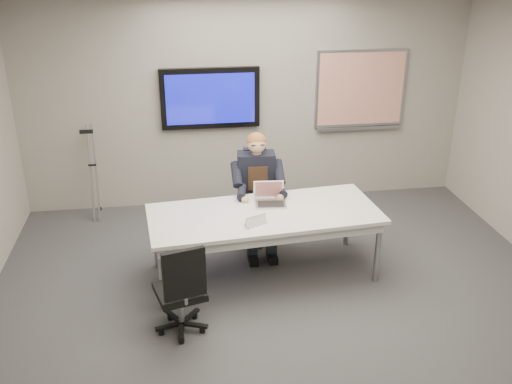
{
  "coord_description": "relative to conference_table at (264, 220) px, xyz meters",
  "views": [
    {
      "loc": [
        -0.99,
        -4.39,
        3.37
      ],
      "look_at": [
        -0.18,
        1.04,
        0.96
      ],
      "focal_mm": 40.0,
      "sensor_mm": 36.0,
      "label": 1
    }
  ],
  "objects": [
    {
      "name": "floor",
      "position": [
        0.1,
        -0.98,
        -0.67
      ],
      "size": [
        6.0,
        6.0,
        0.02
      ],
      "primitive_type": "cube",
      "color": "#38393B",
      "rests_on": "ground"
    },
    {
      "name": "ceiling",
      "position": [
        0.1,
        -0.98,
        2.13
      ],
      "size": [
        6.0,
        6.0,
        0.02
      ],
      "primitive_type": "cube",
      "color": "silver",
      "rests_on": "wall_back"
    },
    {
      "name": "wall_back",
      "position": [
        0.1,
        2.02,
        0.73
      ],
      "size": [
        6.0,
        0.02,
        2.8
      ],
      "primitive_type": "cube",
      "color": "gray",
      "rests_on": "ground"
    },
    {
      "name": "conference_table",
      "position": [
        0.0,
        0.0,
        0.0
      ],
      "size": [
        2.52,
        1.23,
        0.75
      ],
      "rotation": [
        0.0,
        0.0,
        0.09
      ],
      "color": "silver",
      "rests_on": "ground"
    },
    {
      "name": "tv_display",
      "position": [
        -0.4,
        1.97,
        0.83
      ],
      "size": [
        1.3,
        0.09,
        0.8
      ],
      "color": "black",
      "rests_on": "wall_back"
    },
    {
      "name": "whiteboard",
      "position": [
        1.65,
        1.99,
        0.87
      ],
      "size": [
        1.25,
        0.08,
        1.1
      ],
      "color": "#96979E",
      "rests_on": "wall_back"
    },
    {
      "name": "office_chair_far",
      "position": [
        0.04,
        0.82,
        -0.36
      ],
      "size": [
        0.56,
        0.56,
        0.98
      ],
      "rotation": [
        0.0,
        0.0,
        -0.23
      ],
      "color": "black",
      "rests_on": "ground"
    },
    {
      "name": "office_chair_near",
      "position": [
        -0.92,
        -0.91,
        -0.36
      ],
      "size": [
        0.56,
        0.56,
        0.96
      ],
      "rotation": [
        0.0,
        0.0,
        3.4
      ],
      "color": "black",
      "rests_on": "ground"
    },
    {
      "name": "seated_person",
      "position": [
        0.03,
        0.57,
        -0.1
      ],
      "size": [
        0.45,
        0.76,
        1.4
      ],
      "rotation": [
        0.0,
        0.0,
        -0.07
      ],
      "color": "#1C232F",
      "rests_on": "office_chair_far"
    },
    {
      "name": "crutch",
      "position": [
        -1.97,
        1.77,
        -0.02
      ],
      "size": [
        0.41,
        0.78,
        1.36
      ],
      "primitive_type": null,
      "rotation": [
        -0.27,
        0.0,
        -0.32
      ],
      "color": "#989A9F",
      "rests_on": "ground"
    },
    {
      "name": "laptop",
      "position": [
        0.1,
        0.23,
        0.14
      ],
      "size": [
        0.35,
        0.34,
        0.24
      ],
      "rotation": [
        0.0,
        0.0,
        -0.09
      ],
      "color": "silver",
      "rests_on": "conference_table"
    },
    {
      "name": "name_tent",
      "position": [
        -0.13,
        -0.27,
        0.13
      ],
      "size": [
        0.25,
        0.16,
        0.1
      ],
      "primitive_type": null,
      "rotation": [
        0.0,
        0.0,
        0.43
      ],
      "color": "white",
      "rests_on": "conference_table"
    },
    {
      "name": "pen",
      "position": [
        -0.23,
        -0.3,
        0.09
      ],
      "size": [
        0.02,
        0.13,
        0.01
      ],
      "primitive_type": "cylinder",
      "rotation": [
        0.0,
        1.57,
        1.67
      ],
      "color": "black",
      "rests_on": "conference_table"
    }
  ]
}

